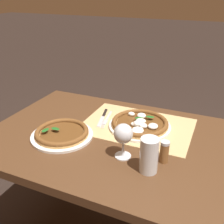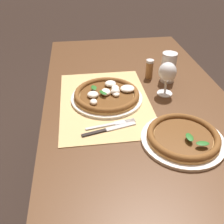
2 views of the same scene
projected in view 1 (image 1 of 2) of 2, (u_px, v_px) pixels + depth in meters
name	position (u px, v px, depth m)	size (l,w,h in m)	color
dining_table	(137.00, 160.00, 1.26)	(1.48, 0.83, 0.74)	#4C301C
paper_placemat	(137.00, 126.00, 1.36)	(0.55, 0.39, 0.00)	tan
pizza_near	(140.00, 124.00, 1.33)	(0.32, 0.32, 0.05)	silver
pizza_far	(62.00, 133.00, 1.26)	(0.30, 0.30, 0.04)	silver
wine_glass	(123.00, 135.00, 1.07)	(0.08, 0.08, 0.16)	silver
pint_glass	(149.00, 156.00, 1.00)	(0.07, 0.07, 0.15)	silver
fork	(107.00, 119.00, 1.41)	(0.05, 0.20, 0.00)	#B7B7BC
knife	(103.00, 118.00, 1.43)	(0.07, 0.21, 0.01)	black
pepper_shaker	(164.00, 152.00, 1.06)	(0.04, 0.04, 0.10)	brown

